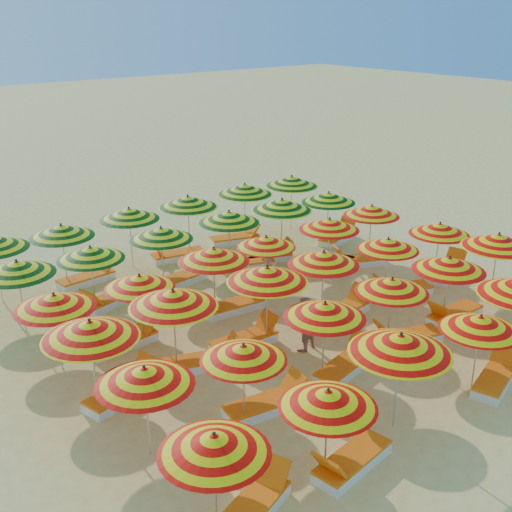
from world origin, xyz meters
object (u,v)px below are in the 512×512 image
(lounger_6, at_px, (406,338))
(lounger_8, at_px, (124,392))
(umbrella_6, at_px, (145,376))
(lounger_25, at_px, (236,238))
(umbrella_15, at_px, (324,258))
(umbrella_33, at_px, (188,202))
(umbrella_10, at_px, (449,264))
(umbrella_29, at_px, (329,198))
(umbrella_18, at_px, (54,302))
(lounger_15, at_px, (231,306))
(lounger_10, at_px, (245,340))
(lounger_21, at_px, (267,256))
(umbrella_27, at_px, (229,217))
(umbrella_34, at_px, (245,189))
(umbrella_32, at_px, (129,214))
(lounger_22, at_px, (338,237))
(umbrella_3, at_px, (480,324))
(lounger_23, at_px, (88,278))
(lounger_11, at_px, (343,310))
(umbrella_26, at_px, (161,234))
(lounger_12, at_px, (401,290))
(umbrella_8, at_px, (325,310))
(umbrella_13, at_px, (173,299))
(umbrella_0, at_px, (214,444))
(lounger_5, at_px, (345,366))
(umbrella_23, at_px, (372,211))
(lounger_4, at_px, (266,404))
(lounger_17, at_px, (359,261))
(lounger_19, at_px, (181,279))
(beachgoer_b, at_px, (304,324))
(umbrella_12, at_px, (90,330))
(lounger_2, at_px, (496,378))
(lounger_7, at_px, (454,314))
(umbrella_35, at_px, (292,181))
(umbrella_22, at_px, (329,224))
(lounger_0, at_px, (251,509))
(lounger_24, at_px, (177,255))
(umbrella_31, at_px, (61,231))
(umbrella_19, at_px, (139,282))
(umbrella_24, at_px, (17,268))
(umbrella_9, at_px, (392,285))
(lounger_14, at_px, (125,341))
(umbrella_16, at_px, (388,244))
(lounger_9, at_px, (203,361))
(umbrella_2, at_px, (400,344))
(lounger_1, at_px, (351,461))
(umbrella_20, at_px, (214,255))
(lounger_13, at_px, (448,272))
(beachgoer_a, at_px, (267,269))
(lounger_16, at_px, (335,267))

(lounger_6, bearing_deg, lounger_8, -0.92)
(umbrella_6, height_order, lounger_25, umbrella_6)
(umbrella_15, height_order, umbrella_33, umbrella_33)
(umbrella_10, height_order, umbrella_29, umbrella_10)
(umbrella_18, relative_size, lounger_15, 1.08)
(lounger_10, bearing_deg, lounger_21, 47.77)
(umbrella_27, xyz_separation_m, umbrella_34, (2.21, 2.06, 0.06))
(umbrella_32, relative_size, lounger_22, 1.13)
(umbrella_3, bearing_deg, lounger_23, 110.62)
(umbrella_6, bearing_deg, lounger_11, 14.57)
(lounger_25, bearing_deg, lounger_23, -161.99)
(umbrella_26, distance_m, lounger_12, 7.08)
(umbrella_8, height_order, lounger_11, umbrella_8)
(umbrella_29, bearing_deg, umbrella_32, 158.96)
(lounger_15, bearing_deg, umbrella_13, 37.16)
(umbrella_0, height_order, lounger_5, umbrella_0)
(umbrella_15, xyz_separation_m, umbrella_23, (4.22, 2.14, -0.05))
(lounger_4, distance_m, lounger_17, 8.59)
(lounger_17, bearing_deg, umbrella_13, 38.15)
(lounger_19, relative_size, beachgoer_b, 1.31)
(umbrella_12, xyz_separation_m, lounger_23, (2.65, 6.20, -1.67))
(lounger_2, distance_m, lounger_22, 9.58)
(lounger_7, bearing_deg, umbrella_26, -52.94)
(lounger_19, bearing_deg, umbrella_35, 10.36)
(umbrella_22, xyz_separation_m, lounger_0, (-8.00, -6.37, -1.55))
(umbrella_8, distance_m, umbrella_35, 10.41)
(umbrella_33, bearing_deg, lounger_0, -118.47)
(umbrella_8, bearing_deg, lounger_24, 80.68)
(lounger_22, bearing_deg, lounger_7, -123.71)
(umbrella_34, bearing_deg, umbrella_6, -136.17)
(umbrella_31, xyz_separation_m, lounger_17, (8.03, -4.21, -1.60))
(umbrella_19, xyz_separation_m, umbrella_26, (2.07, 2.45, 0.11))
(umbrella_24, height_order, lounger_25, umbrella_24)
(lounger_11, bearing_deg, lounger_17, 32.18)
(umbrella_9, bearing_deg, lounger_14, 141.29)
(umbrella_16, relative_size, lounger_0, 1.00)
(umbrella_16, bearing_deg, umbrella_27, 117.10)
(lounger_17, bearing_deg, lounger_9, 40.58)
(umbrella_2, relative_size, lounger_17, 1.33)
(lounger_1, bearing_deg, umbrella_16, -151.84)
(umbrella_16, distance_m, lounger_23, 8.90)
(umbrella_20, height_order, lounger_13, umbrella_20)
(umbrella_20, distance_m, umbrella_22, 4.25)
(lounger_9, bearing_deg, lounger_4, -68.61)
(lounger_23, bearing_deg, umbrella_0, -108.91)
(umbrella_31, relative_size, beachgoer_a, 1.48)
(umbrella_10, xyz_separation_m, lounger_8, (-8.05, 2.18, -1.57))
(umbrella_27, distance_m, lounger_9, 6.07)
(lounger_16, xyz_separation_m, lounger_17, (0.98, -0.10, 0.00))
(umbrella_19, height_order, umbrella_22, umbrella_22)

